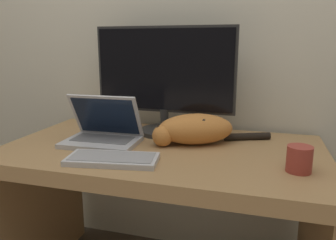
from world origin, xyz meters
The scene contains 7 objects.
wall_back centered at (0.00, 0.79, 1.30)m, with size 6.40×0.06×2.60m.
desk centered at (0.00, 0.37, 0.56)m, with size 1.32×0.73×0.71m.
monitor centered at (-0.05, 0.58, 0.97)m, with size 0.67×0.24×0.50m.
laptop centered at (-0.26, 0.34, 0.76)m, with size 0.32×0.23×0.21m.
external_keyboard centered at (-0.12, 0.14, 0.72)m, with size 0.35×0.19×0.02m.
cat centered at (0.12, 0.44, 0.78)m, with size 0.50×0.31×0.13m.
coffee_mug centered at (0.52, 0.23, 0.76)m, with size 0.08×0.08×0.09m.
Camera 1 is at (0.39, -0.89, 1.13)m, focal length 35.00 mm.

